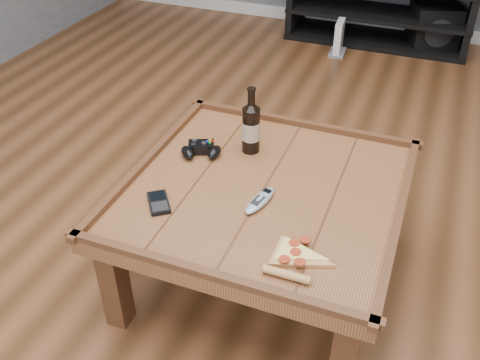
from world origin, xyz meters
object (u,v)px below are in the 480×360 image
(coffee_table, at_px, (264,200))
(media_console, at_px, (379,11))
(beer_bottle, at_px, (251,126))
(game_console, at_px, (339,39))
(remote_control, at_px, (260,200))
(subwoofer, at_px, (434,26))
(smartphone, at_px, (159,203))
(game_controller, at_px, (201,150))
(pizza_slice, at_px, (294,257))

(coffee_table, bearing_deg, media_console, 90.00)
(coffee_table, relative_size, media_console, 0.74)
(beer_bottle, xyz_separation_m, game_console, (-0.09, 2.18, -0.45))
(remote_control, height_order, game_console, remote_control)
(beer_bottle, bearing_deg, subwoofer, 77.84)
(smartphone, xyz_separation_m, subwoofer, (0.74, 3.03, -0.29))
(media_console, bearing_deg, smartphone, -96.06)
(game_controller, relative_size, remote_control, 0.92)
(pizza_slice, xyz_separation_m, smartphone, (-0.53, 0.09, -0.00))
(coffee_table, relative_size, pizza_slice, 3.90)
(media_console, distance_m, game_controller, 2.66)
(remote_control, bearing_deg, smartphone, -146.08)
(media_console, height_order, game_controller, same)
(coffee_table, relative_size, beer_bottle, 3.70)
(pizza_slice, relative_size, remote_control, 1.44)
(pizza_slice, relative_size, smartphone, 1.85)
(beer_bottle, height_order, game_console, beer_bottle)
(beer_bottle, height_order, subwoofer, beer_bottle)
(game_controller, bearing_deg, beer_bottle, 7.37)
(pizza_slice, distance_m, game_console, 2.77)
(media_console, distance_m, game_console, 0.44)
(beer_bottle, height_order, remote_control, beer_bottle)
(game_controller, height_order, smartphone, game_controller)
(coffee_table, height_order, game_controller, game_controller)
(remote_control, relative_size, game_console, 0.72)
(pizza_slice, height_order, game_console, pizza_slice)
(pizza_slice, relative_size, game_console, 1.04)
(game_controller, bearing_deg, subwoofer, 51.77)
(pizza_slice, bearing_deg, smartphone, 169.90)
(game_console, bearing_deg, beer_bottle, -91.78)
(beer_bottle, xyz_separation_m, smartphone, (-0.18, -0.45, -0.10))
(smartphone, xyz_separation_m, game_console, (0.09, 2.63, -0.34))
(game_controller, bearing_deg, pizza_slice, -63.13)
(beer_bottle, xyz_separation_m, pizza_slice, (0.34, -0.54, -0.10))
(game_console, bearing_deg, game_controller, -96.26)
(smartphone, relative_size, subwoofer, 0.33)
(beer_bottle, bearing_deg, media_console, 86.93)
(media_console, bearing_deg, coffee_table, -90.00)
(beer_bottle, height_order, pizza_slice, beer_bottle)
(smartphone, bearing_deg, beer_bottle, 31.35)
(coffee_table, bearing_deg, pizza_slice, -56.91)
(smartphone, xyz_separation_m, remote_control, (0.33, 0.14, 0.00))
(pizza_slice, bearing_deg, coffee_table, 122.79)
(coffee_table, height_order, subwoofer, coffee_table)
(remote_control, xyz_separation_m, game_console, (-0.24, 2.49, -0.35))
(game_controller, xyz_separation_m, subwoofer, (0.73, 2.68, -0.31))
(coffee_table, xyz_separation_m, beer_bottle, (-0.14, 0.22, 0.17))
(smartphone, bearing_deg, game_controller, 52.21)
(coffee_table, height_order, media_console, media_console)
(game_console, bearing_deg, subwoofer, 27.52)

